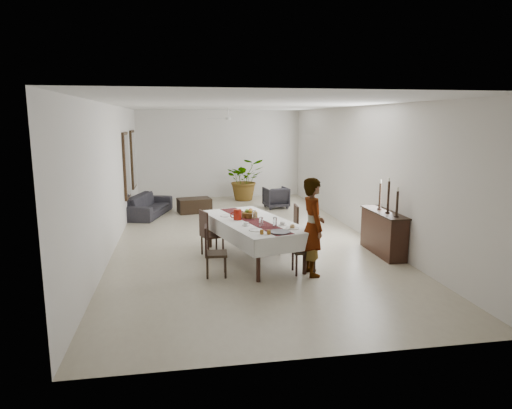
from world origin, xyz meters
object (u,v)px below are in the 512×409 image
at_px(dining_table_top, 253,222).
at_px(red_pitcher, 237,215).
at_px(sideboard_body, 383,233).
at_px(woman, 313,227).
at_px(sofa, 149,205).

distance_m(dining_table_top, red_pitcher, 0.35).
bearing_deg(sideboard_body, red_pitcher, 177.29).
xyz_separation_m(red_pitcher, woman, (1.25, -1.19, -0.03)).
relative_size(red_pitcher, sideboard_body, 0.15).
bearing_deg(sofa, dining_table_top, -137.69).
xyz_separation_m(woman, sofa, (-3.33, 5.99, -0.60)).
xyz_separation_m(red_pitcher, sofa, (-2.08, 4.81, -0.63)).
relative_size(dining_table_top, sofa, 1.22).
bearing_deg(woman, dining_table_top, 40.35).
relative_size(sideboard_body, sofa, 0.69).
height_order(red_pitcher, sofa, red_pitcher).
bearing_deg(red_pitcher, sideboard_body, -2.71).
distance_m(red_pitcher, sideboard_body, 3.19).
bearing_deg(woman, sideboard_body, -61.34).
distance_m(woman, sideboard_body, 2.22).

